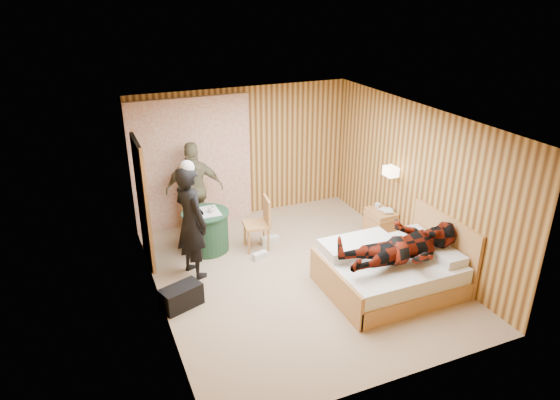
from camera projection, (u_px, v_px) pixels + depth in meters
name	position (u px, v px, depth m)	size (l,w,h in m)	color
floor	(297.00, 275.00, 7.82)	(4.20, 5.00, 0.01)	tan
ceiling	(300.00, 118.00, 6.83)	(4.20, 5.00, 0.01)	silver
wall_back	(243.00, 153.00, 9.44)	(4.20, 0.02, 2.50)	tan
wall_left	(154.00, 226.00, 6.58)	(0.02, 5.00, 2.50)	tan
wall_right	(416.00, 182.00, 8.08)	(0.02, 5.00, 2.50)	tan
curtain	(192.00, 163.00, 9.05)	(2.20, 0.08, 2.40)	silver
doorway	(143.00, 202.00, 7.87)	(0.06, 0.90, 2.05)	black
wall_lamp	(391.00, 171.00, 8.37)	(0.26, 0.24, 0.16)	gold
bed	(390.00, 270.00, 7.39)	(1.94, 1.47, 1.01)	tan
nightstand	(380.00, 224.00, 8.86)	(0.40, 0.55, 0.53)	tan
round_table	(206.00, 231.00, 8.44)	(0.80, 0.80, 0.71)	#214728
chair_far	(195.00, 207.00, 8.89)	(0.52, 0.52, 0.93)	tan
chair_near	(261.00, 220.00, 8.42)	(0.47, 0.47, 0.92)	tan
duffel_bag	(181.00, 297.00, 6.99)	(0.57, 0.30, 0.32)	black
sneaker_left	(270.00, 240.00, 8.74)	(0.30, 0.12, 0.14)	silver
sneaker_right	(260.00, 256.00, 8.26)	(0.26, 0.10, 0.11)	silver
woman_standing	(191.00, 222.00, 7.51)	(0.65, 0.43, 1.79)	black
man_at_table	(195.00, 189.00, 8.80)	(1.01, 0.42, 1.72)	#6D6648
man_on_bed	(405.00, 238.00, 6.95)	(1.77, 0.67, 0.86)	#5E1509
book_lower	(383.00, 211.00, 8.71)	(0.17, 0.22, 0.02)	silver
book_upper	(383.00, 210.00, 8.71)	(0.16, 0.22, 0.02)	silver
cup_nightstand	(377.00, 206.00, 8.85)	(0.10, 0.10, 0.09)	silver
cup_table	(212.00, 209.00, 8.27)	(0.12, 0.12, 0.10)	silver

